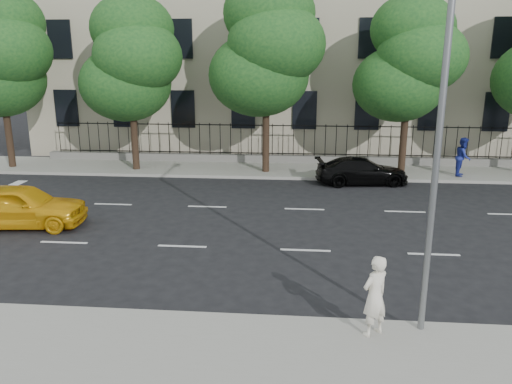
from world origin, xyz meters
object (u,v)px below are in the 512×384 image
street_light (435,98)px  black_sedan (362,171)px  woman_near (375,296)px  yellow_taxi (20,206)px

street_light → black_sedan: bearing=88.8°
street_light → woman_near: 4.33m
woman_near → yellow_taxi: bearing=-67.3°
black_sedan → yellow_taxi: bearing=112.9°
woman_near → street_light: bearing=-179.6°
yellow_taxi → street_light: bearing=-119.8°
yellow_taxi → woman_near: woman_near is taller
black_sedan → woman_near: size_ratio=2.45×
black_sedan → street_light: bearing=171.6°
black_sedan → woman_near: bearing=167.2°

